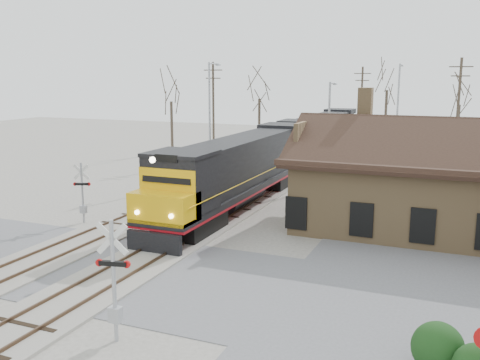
# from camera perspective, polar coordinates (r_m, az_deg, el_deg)

# --- Properties ---
(ground) EXTENTS (140.00, 140.00, 0.00)m
(ground) POSITION_cam_1_polar(r_m,az_deg,el_deg) (24.81, -12.06, -9.44)
(ground) COLOR #A9A499
(ground) RESTS_ON ground
(road) EXTENTS (60.00, 9.00, 0.03)m
(road) POSITION_cam_1_polar(r_m,az_deg,el_deg) (24.80, -12.06, -9.41)
(road) COLOR #5C5C61
(road) RESTS_ON ground
(track_main) EXTENTS (3.40, 90.00, 0.24)m
(track_main) POSITION_cam_1_polar(r_m,az_deg,el_deg) (37.54, 1.02, -2.07)
(track_main) COLOR #A9A499
(track_main) RESTS_ON ground
(track_siding) EXTENTS (3.40, 90.00, 0.24)m
(track_siding) POSITION_cam_1_polar(r_m,az_deg,el_deg) (39.38, -5.08, -1.49)
(track_siding) COLOR #A9A499
(track_siding) RESTS_ON ground
(depot) EXTENTS (15.20, 9.31, 7.90)m
(depot) POSITION_cam_1_polar(r_m,az_deg,el_deg) (31.63, 19.53, -0.85)
(depot) COLOR #97774E
(depot) RESTS_ON ground
(locomotive_lead) EXTENTS (3.20, 21.46, 4.77)m
(locomotive_lead) POSITION_cam_1_polar(r_m,az_deg,el_deg) (34.73, -0.52, 0.97)
(locomotive_lead) COLOR black
(locomotive_lead) RESTS_ON ground
(locomotive_trailing) EXTENTS (3.20, 21.46, 4.51)m
(locomotive_trailing) POSITION_cam_1_polar(r_m,az_deg,el_deg) (55.18, 8.42, 4.60)
(locomotive_trailing) COLOR black
(locomotive_trailing) RESTS_ON ground
(crossbuck_near) EXTENTS (1.16, 0.36, 4.12)m
(crossbuck_near) POSITION_cam_1_polar(r_m,az_deg,el_deg) (18.03, -13.28, -10.90)
(crossbuck_near) COLOR #A5A8AD
(crossbuck_near) RESTS_ON ground
(crossbuck_far) EXTENTS (0.99, 0.45, 3.61)m
(crossbuck_far) POSITION_cam_1_polar(r_m,az_deg,el_deg) (32.80, -16.45, -1.48)
(crossbuck_far) COLOR #A5A8AD
(crossbuck_far) RESTS_ON ground
(hedge_a) EXTENTS (1.53, 1.53, 1.53)m
(hedge_a) POSITION_cam_1_polar(r_m,az_deg,el_deg) (17.36, 20.34, -16.43)
(hedge_a) COLOR black
(hedge_a) RESTS_ON ground
(streetlight_a) EXTENTS (0.25, 2.04, 9.68)m
(streetlight_a) POSITION_cam_1_polar(r_m,az_deg,el_deg) (44.38, -3.18, 6.89)
(streetlight_a) COLOR #A5A8AD
(streetlight_a) RESTS_ON ground
(streetlight_b) EXTENTS (0.25, 2.04, 8.13)m
(streetlight_b) POSITION_cam_1_polar(r_m,az_deg,el_deg) (42.78, 9.49, 5.54)
(streetlight_b) COLOR #A5A8AD
(streetlight_b) RESTS_ON ground
(streetlight_c) EXTENTS (0.25, 2.04, 9.75)m
(streetlight_c) POSITION_cam_1_polar(r_m,az_deg,el_deg) (54.25, 16.47, 7.25)
(streetlight_c) COLOR #A5A8AD
(streetlight_c) RESTS_ON ground
(utility_pole_a) EXTENTS (2.00, 0.24, 9.96)m
(utility_pole_a) POSITION_cam_1_polar(r_m,az_deg,el_deg) (54.70, -2.86, 7.49)
(utility_pole_a) COLOR #382D23
(utility_pole_a) RESTS_ON ground
(utility_pole_b) EXTENTS (2.00, 0.24, 9.67)m
(utility_pole_b) POSITION_cam_1_polar(r_m,az_deg,el_deg) (65.91, 12.80, 7.70)
(utility_pole_b) COLOR #382D23
(utility_pole_b) RESTS_ON ground
(utility_pole_c) EXTENTS (2.00, 0.24, 10.18)m
(utility_pole_c) POSITION_cam_1_polar(r_m,az_deg,el_deg) (51.92, 22.20, 6.63)
(utility_pole_c) COLOR #382D23
(utility_pole_c) RESTS_ON ground
(tree_a) EXTENTS (3.84, 3.84, 9.41)m
(tree_a) POSITION_cam_1_polar(r_m,az_deg,el_deg) (61.26, -7.37, 9.18)
(tree_a) COLOR #382D23
(tree_a) RESTS_ON ground
(tree_b) EXTENTS (3.97, 3.97, 9.73)m
(tree_b) POSITION_cam_1_polar(r_m,az_deg,el_deg) (63.24, 2.08, 9.53)
(tree_b) COLOR #382D23
(tree_b) RESTS_ON ground
(tree_c) EXTENTS (4.62, 4.62, 11.33)m
(tree_c) POSITION_cam_1_polar(r_m,az_deg,el_deg) (66.80, 15.45, 10.21)
(tree_c) COLOR #382D23
(tree_c) RESTS_ON ground
(tree_d) EXTENTS (3.79, 3.79, 9.29)m
(tree_d) POSITION_cam_1_polar(r_m,az_deg,el_deg) (59.71, 22.41, 8.33)
(tree_d) COLOR #382D23
(tree_d) RESTS_ON ground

